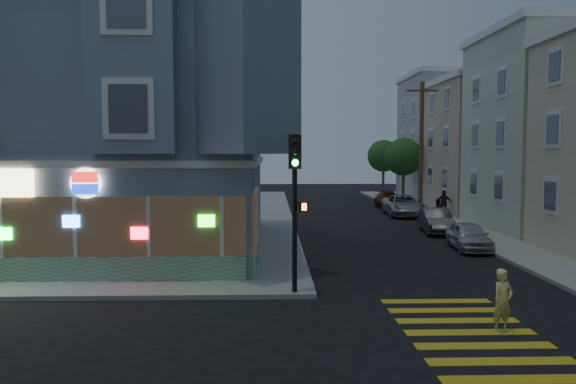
{
  "coord_description": "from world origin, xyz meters",
  "views": [
    {
      "loc": [
        1.64,
        -14.51,
        4.46
      ],
      "look_at": [
        2.24,
        5.51,
        2.97
      ],
      "focal_mm": 35.0,
      "sensor_mm": 36.0,
      "label": 1
    }
  ],
  "objects_px": {
    "street_tree_near": "(404,157)",
    "parked_car_b": "(436,221)",
    "parked_car_a": "(469,236)",
    "traffic_signal": "(295,186)",
    "utility_pole": "(421,146)",
    "fire_hydrant": "(441,219)",
    "street_tree_far": "(384,156)",
    "running_child": "(503,301)",
    "pedestrian_b": "(444,203)",
    "pedestrian_a": "(437,212)",
    "parked_car_c": "(388,200)",
    "parked_car_d": "(404,205)"
  },
  "relations": [
    {
      "from": "utility_pole",
      "to": "fire_hydrant",
      "type": "distance_m",
      "value": 8.22
    },
    {
      "from": "street_tree_far",
      "to": "traffic_signal",
      "type": "distance_m",
      "value": 37.15
    },
    {
      "from": "fire_hydrant",
      "to": "parked_car_d",
      "type": "bearing_deg",
      "value": 95.39
    },
    {
      "from": "utility_pole",
      "to": "street_tree_far",
      "type": "distance_m",
      "value": 14.03
    },
    {
      "from": "utility_pole",
      "to": "traffic_signal",
      "type": "relative_size",
      "value": 1.88
    },
    {
      "from": "pedestrian_b",
      "to": "parked_car_c",
      "type": "xyz_separation_m",
      "value": [
        -2.3,
        6.65,
        -0.38
      ]
    },
    {
      "from": "parked_car_b",
      "to": "traffic_signal",
      "type": "bearing_deg",
      "value": -115.67
    },
    {
      "from": "running_child",
      "to": "pedestrian_b",
      "type": "xyz_separation_m",
      "value": [
        5.72,
        23.15,
        0.21
      ]
    },
    {
      "from": "parked_car_b",
      "to": "parked_car_d",
      "type": "distance_m",
      "value": 8.01
    },
    {
      "from": "parked_car_b",
      "to": "fire_hydrant",
      "type": "relative_size",
      "value": 5.21
    },
    {
      "from": "traffic_signal",
      "to": "fire_hydrant",
      "type": "xyz_separation_m",
      "value": [
        8.94,
        14.81,
        -2.83
      ]
    },
    {
      "from": "running_child",
      "to": "parked_car_a",
      "type": "bearing_deg",
      "value": 51.04
    },
    {
      "from": "parked_car_a",
      "to": "street_tree_near",
      "type": "bearing_deg",
      "value": 89.5
    },
    {
      "from": "street_tree_near",
      "to": "running_child",
      "type": "distance_m",
      "value": 31.78
    },
    {
      "from": "street_tree_near",
      "to": "pedestrian_a",
      "type": "distance_m",
      "value": 12.71
    },
    {
      "from": "utility_pole",
      "to": "fire_hydrant",
      "type": "height_order",
      "value": "utility_pole"
    },
    {
      "from": "parked_car_c",
      "to": "parked_car_d",
      "type": "distance_m",
      "value": 5.2
    },
    {
      "from": "running_child",
      "to": "pedestrian_a",
      "type": "distance_m",
      "value": 19.35
    },
    {
      "from": "pedestrian_b",
      "to": "fire_hydrant",
      "type": "height_order",
      "value": "pedestrian_b"
    },
    {
      "from": "parked_car_a",
      "to": "street_tree_far",
      "type": "bearing_deg",
      "value": 90.91
    },
    {
      "from": "running_child",
      "to": "parked_car_b",
      "type": "distance_m",
      "value": 16.9
    },
    {
      "from": "street_tree_far",
      "to": "parked_car_a",
      "type": "distance_m",
      "value": 28.1
    },
    {
      "from": "utility_pole",
      "to": "parked_car_b",
      "type": "height_order",
      "value": "utility_pole"
    },
    {
      "from": "parked_car_d",
      "to": "traffic_signal",
      "type": "height_order",
      "value": "traffic_signal"
    },
    {
      "from": "running_child",
      "to": "parked_car_a",
      "type": "distance_m",
      "value": 11.83
    },
    {
      "from": "traffic_signal",
      "to": "parked_car_b",
      "type": "bearing_deg",
      "value": 38.53
    },
    {
      "from": "parked_car_b",
      "to": "traffic_signal",
      "type": "height_order",
      "value": "traffic_signal"
    },
    {
      "from": "utility_pole",
      "to": "parked_car_d",
      "type": "height_order",
      "value": "utility_pole"
    },
    {
      "from": "pedestrian_a",
      "to": "parked_car_d",
      "type": "height_order",
      "value": "pedestrian_a"
    },
    {
      "from": "pedestrian_b",
      "to": "parked_car_b",
      "type": "bearing_deg",
      "value": 75.7
    },
    {
      "from": "street_tree_near",
      "to": "street_tree_far",
      "type": "bearing_deg",
      "value": 90.0
    },
    {
      "from": "pedestrian_b",
      "to": "parked_car_d",
      "type": "relative_size",
      "value": 0.33
    },
    {
      "from": "utility_pole",
      "to": "street_tree_far",
      "type": "height_order",
      "value": "utility_pole"
    },
    {
      "from": "pedestrian_a",
      "to": "parked_car_b",
      "type": "height_order",
      "value": "pedestrian_a"
    },
    {
      "from": "utility_pole",
      "to": "street_tree_far",
      "type": "xyz_separation_m",
      "value": [
        0.2,
        14.0,
        -0.86
      ]
    },
    {
      "from": "parked_car_c",
      "to": "fire_hydrant",
      "type": "bearing_deg",
      "value": -84.32
    },
    {
      "from": "parked_car_b",
      "to": "pedestrian_b",
      "type": "bearing_deg",
      "value": 75.71
    },
    {
      "from": "street_tree_near",
      "to": "running_child",
      "type": "relative_size",
      "value": 3.35
    },
    {
      "from": "street_tree_far",
      "to": "pedestrian_b",
      "type": "distance_m",
      "value": 16.38
    },
    {
      "from": "pedestrian_a",
      "to": "fire_hydrant",
      "type": "distance_m",
      "value": 0.78
    },
    {
      "from": "pedestrian_b",
      "to": "running_child",
      "type": "bearing_deg",
      "value": 82.32
    },
    {
      "from": "street_tree_near",
      "to": "traffic_signal",
      "type": "bearing_deg",
      "value": -109.48
    },
    {
      "from": "street_tree_near",
      "to": "parked_car_b",
      "type": "xyz_separation_m",
      "value": [
        -1.65,
        -14.66,
        -3.27
      ]
    },
    {
      "from": "traffic_signal",
      "to": "fire_hydrant",
      "type": "height_order",
      "value": "traffic_signal"
    },
    {
      "from": "street_tree_far",
      "to": "parked_car_c",
      "type": "relative_size",
      "value": 1.24
    },
    {
      "from": "street_tree_near",
      "to": "parked_car_a",
      "type": "height_order",
      "value": "street_tree_near"
    },
    {
      "from": "fire_hydrant",
      "to": "traffic_signal",
      "type": "bearing_deg",
      "value": -121.12
    },
    {
      "from": "parked_car_a",
      "to": "traffic_signal",
      "type": "bearing_deg",
      "value": -131.2
    },
    {
      "from": "street_tree_far",
      "to": "parked_car_a",
      "type": "xyz_separation_m",
      "value": [
        -1.71,
        -27.86,
        -3.31
      ]
    },
    {
      "from": "traffic_signal",
      "to": "fire_hydrant",
      "type": "distance_m",
      "value": 17.53
    }
  ]
}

